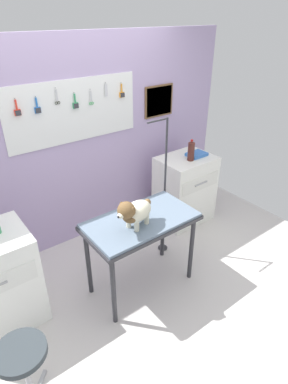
{
  "coord_description": "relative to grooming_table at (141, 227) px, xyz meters",
  "views": [
    {
      "loc": [
        -1.47,
        -1.81,
        2.45
      ],
      "look_at": [
        0.01,
        0.14,
        1.07
      ],
      "focal_mm": 30.01,
      "sensor_mm": 36.0,
      "label": 1
    }
  ],
  "objects": [
    {
      "name": "dog",
      "position": [
        -0.13,
        -0.07,
        0.25
      ],
      "size": [
        0.41,
        0.26,
        0.3
      ],
      "color": "beige",
      "rests_on": "grooming_table"
    },
    {
      "name": "grooming_arm",
      "position": [
        0.53,
        0.3,
        0.01
      ],
      "size": [
        0.3,
        0.11,
        1.58
      ],
      "color": "#2D2D33",
      "rests_on": "ground"
    },
    {
      "name": "stool",
      "position": [
        -1.3,
        -0.44,
        -0.26
      ],
      "size": [
        0.34,
        0.34,
        0.57
      ],
      "color": "#9E9EA3",
      "rests_on": "ground"
    },
    {
      "name": "supply_tray",
      "position": [
        1.32,
        0.61,
        0.18
      ],
      "size": [
        0.24,
        0.18,
        0.04
      ],
      "color": "#3A77CD",
      "rests_on": "cabinet_right"
    },
    {
      "name": "soda_bottle",
      "position": [
        1.16,
        0.55,
        0.28
      ],
      "size": [
        0.08,
        0.08,
        0.26
      ],
      "color": "#4C231D",
      "rests_on": "cabinet_right"
    },
    {
      "name": "rear_wall_panel",
      "position": [
        0.04,
        1.15,
        0.44
      ],
      "size": [
        4.0,
        0.11,
        2.3
      ],
      "color": "#AE99C4",
      "rests_on": "ground"
    },
    {
      "name": "ground",
      "position": [
        0.03,
        -0.13,
        -0.74
      ],
      "size": [
        4.4,
        4.0,
        0.04
      ],
      "primitive_type": "cube",
      "color": "silver"
    },
    {
      "name": "cabinet_right",
      "position": [
        1.18,
        0.63,
        -0.28
      ],
      "size": [
        0.68,
        0.54,
        0.88
      ],
      "color": "white",
      "rests_on": "ground"
    },
    {
      "name": "grooming_table",
      "position": [
        0.0,
        0.0,
        0.0
      ],
      "size": [
        1.04,
        0.56,
        0.81
      ],
      "color": "#2D2D33",
      "rests_on": "ground"
    }
  ]
}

